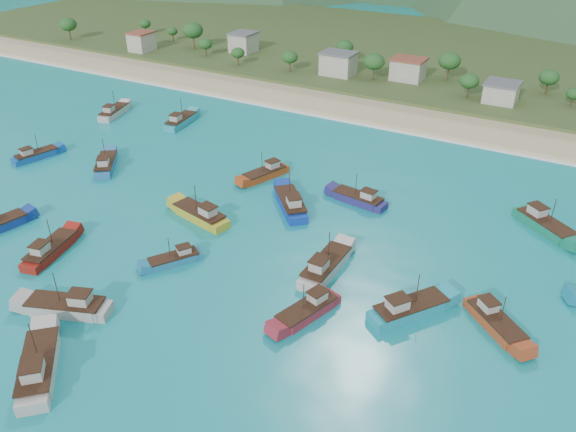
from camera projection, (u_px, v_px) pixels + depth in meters
The scene contains 23 objects.
ground at pixel (231, 292), 78.88m from camera, with size 600.00×600.00×0.00m, color #0B817C.
beach at pixel (411, 118), 138.38m from camera, with size 400.00×18.00×1.20m, color beige.
land at pixel (471, 61), 184.32m from camera, with size 400.00×110.00×2.40m, color #385123.
surf_line at pixel (398, 131), 131.22m from camera, with size 400.00×2.50×0.08m, color white.
village at pixel (506, 86), 146.03m from camera, with size 218.24×26.88×6.28m.
vegetation at pixel (428, 70), 155.94m from camera, with size 277.84×25.61×9.02m.
boat_1 at pixel (181, 121), 134.25m from camera, with size 4.77×11.28×6.46m.
boat_4 at pixel (114, 113), 139.64m from camera, with size 5.99×11.18×6.33m.
boat_7 at pixel (50, 250), 86.69m from camera, with size 5.42×11.01×6.25m.
boat_9 at pixel (68, 307), 74.84m from camera, with size 11.86×7.18×6.74m.
boat_11 at pixel (291, 204), 99.08m from camera, with size 10.48×10.98×6.93m.
boat_12 at pixel (308, 311), 74.36m from camera, with size 5.83×10.44×5.92m.
boat_14 at pixel (36, 156), 117.56m from camera, with size 5.12×9.78×5.54m.
boat_15 at pixel (544, 225), 92.91m from camera, with size 11.11×9.78×6.78m.
boat_16 at pixel (265, 174), 109.85m from camera, with size 6.11×10.43×5.92m.
boat_17 at pixel (325, 267), 82.70m from camera, with size 3.64×11.66×6.85m.
boat_18 at pixel (359, 199), 100.94m from camera, with size 10.53×4.47×6.03m.
boat_19 at pixel (200, 215), 95.77m from camera, with size 11.82×5.79×6.71m.
boat_22 at pixel (495, 323), 72.39m from camera, with size 9.38×8.84×5.89m.
boat_24 at pixel (409, 310), 74.42m from camera, with size 9.33×11.15×6.69m.
boat_25 at pixel (175, 260), 84.92m from camera, with size 6.63×8.38×4.95m.
boat_26 at pixel (106, 165), 113.28m from camera, with size 9.00×10.55×6.37m.
boat_29 at pixel (39, 368), 65.29m from camera, with size 10.94×11.32×7.18m.
Camera 1 is at (37.42, -50.76, 49.24)m, focal length 35.00 mm.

